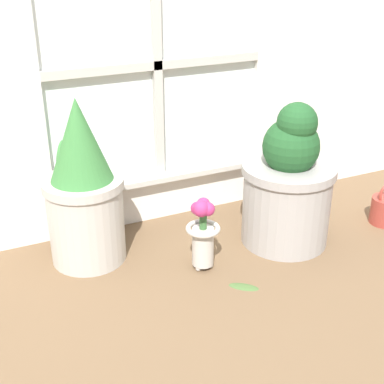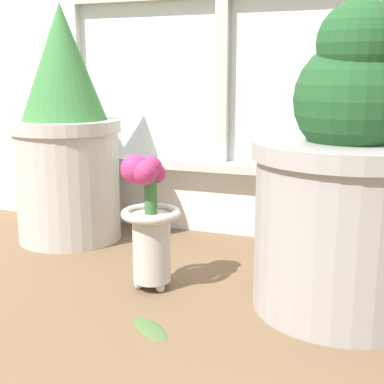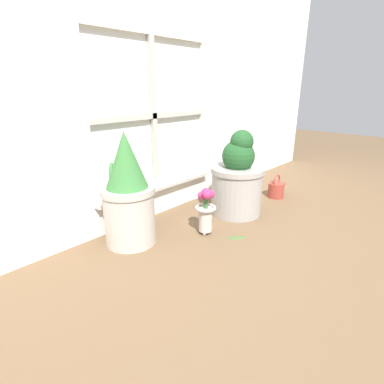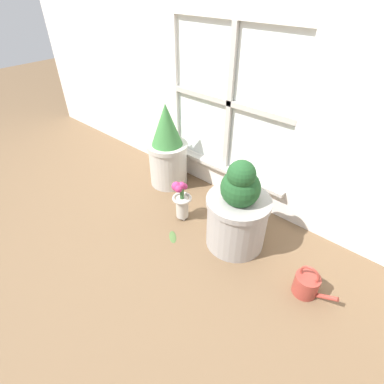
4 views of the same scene
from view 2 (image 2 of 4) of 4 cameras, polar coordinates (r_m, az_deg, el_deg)
The scene contains 5 objects.
ground_plane at distance 1.05m, azimuth -7.87°, elevation -13.71°, with size 10.00×10.00×0.00m, color brown.
potted_plant_left at distance 1.52m, azimuth -13.31°, elevation 5.77°, with size 0.30×0.30×0.65m.
potted_plant_right at distance 1.07m, azimuth 16.25°, elevation 0.45°, with size 0.37×0.37×0.59m.
flower_vase at distance 1.15m, azimuth -4.59°, elevation -2.68°, with size 0.13×0.13×0.30m.
fallen_leaf at distance 1.02m, azimuth -4.49°, elevation -14.20°, with size 0.11×0.10×0.01m.
Camera 2 is at (0.46, -0.82, 0.46)m, focal length 50.00 mm.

